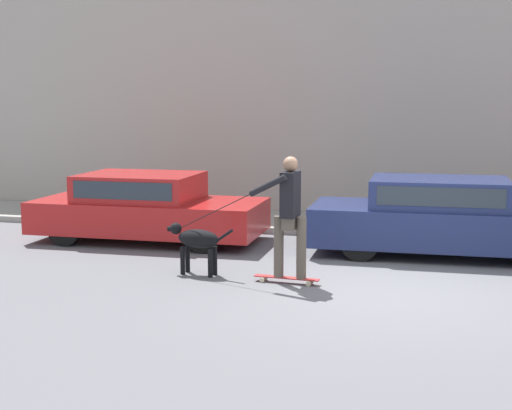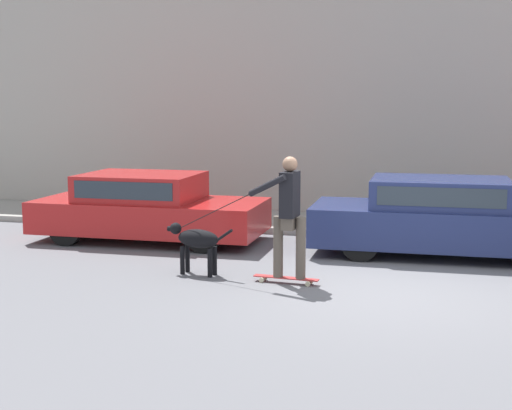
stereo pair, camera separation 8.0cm
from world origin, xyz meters
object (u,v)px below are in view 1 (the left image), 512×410
at_px(dog, 197,241).
at_px(skateboarder, 289,211).
at_px(parked_car_1, 447,219).
at_px(parked_car_0, 147,208).

height_order(dog, skateboarder, skateboarder).
distance_m(dog, skateboarder, 1.52).
distance_m(parked_car_1, skateboarder, 3.25).
relative_size(parked_car_1, dog, 4.26).
xyz_separation_m(parked_car_0, parked_car_1, (5.27, -0.00, 0.02)).
height_order(parked_car_0, parked_car_1, parked_car_1).
bearing_deg(parked_car_0, skateboarder, -37.95).
distance_m(parked_car_0, dog, 2.80).
bearing_deg(parked_car_0, dog, -52.92).
relative_size(parked_car_1, skateboarder, 2.05).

